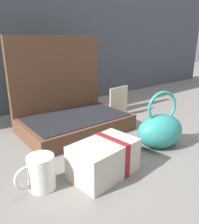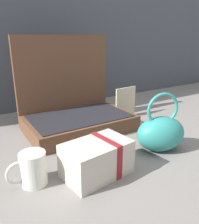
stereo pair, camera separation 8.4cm
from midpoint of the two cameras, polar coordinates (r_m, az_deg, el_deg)
The scene contains 6 objects.
ground_plane at distance 0.90m, azimuth 1.98°, elevation -7.62°, with size 6.00×6.00×0.00m, color slate.
open_suitcase at distance 1.02m, azimuth -3.93°, elevation 1.01°, with size 0.45×0.30×0.40m.
teal_pouch_handbag at distance 0.86m, azimuth 17.78°, elevation -4.96°, with size 0.20×0.16×0.22m.
cream_toiletry_bag at distance 0.69m, azimuth 3.09°, elevation -11.60°, with size 0.21×0.14×0.11m.
coffee_mug at distance 0.66m, azimuth -12.91°, elevation -13.75°, with size 0.11×0.07×0.10m.
info_card_left at distance 1.16m, azimuth 8.58°, elevation 2.35°, with size 0.13×0.01×0.15m, color beige.
Camera 2 is at (-0.42, -0.69, 0.40)m, focal length 36.62 mm.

